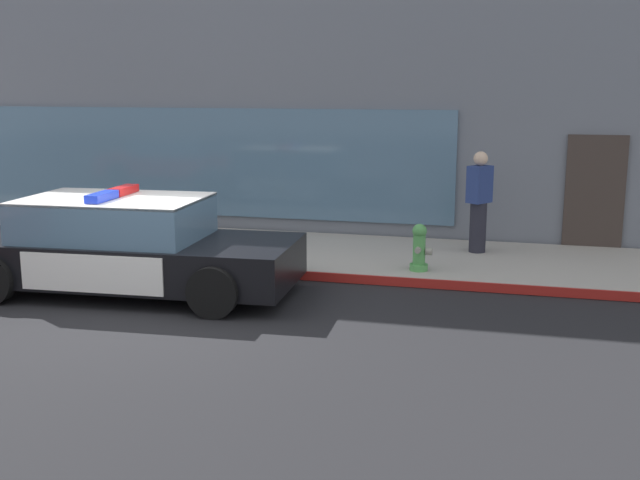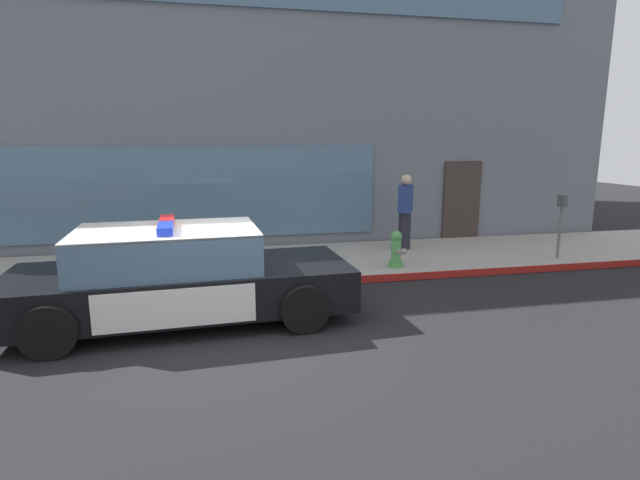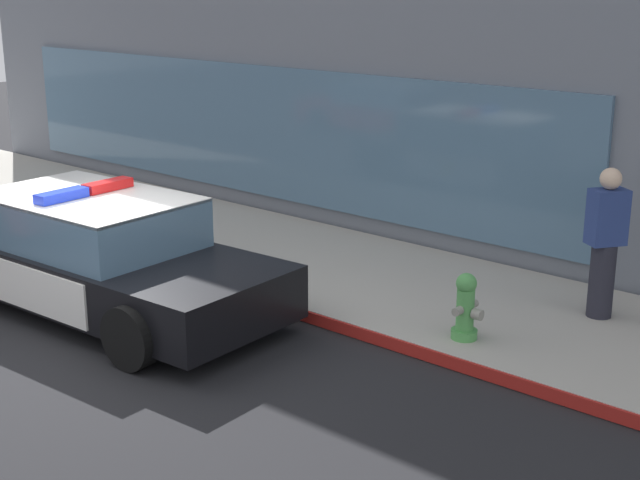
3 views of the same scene
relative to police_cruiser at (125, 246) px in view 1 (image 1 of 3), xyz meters
The scene contains 7 objects.
ground 1.20m from the police_cruiser, 32.89° to the right, with size 48.00×48.00×0.00m, color black.
sidewalk 2.99m from the police_cruiser, 73.55° to the left, with size 48.00×3.01×0.15m, color #A39E93.
curb_red_paint 1.64m from the police_cruiser, 57.18° to the left, with size 28.80×0.04×0.14m, color maroon.
storefront_building 10.47m from the police_cruiser, 85.77° to the left, with size 19.97×11.07×8.33m.
police_cruiser is the anchor object (origin of this frame).
fire_hydrant 4.38m from the police_cruiser, 23.74° to the left, with size 0.34×0.39×0.73m.
pedestrian_on_sidewalk 5.85m from the police_cruiser, 34.74° to the left, with size 0.44×0.48×1.71m.
Camera 1 is at (4.57, -9.12, 2.96)m, focal length 42.92 mm.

